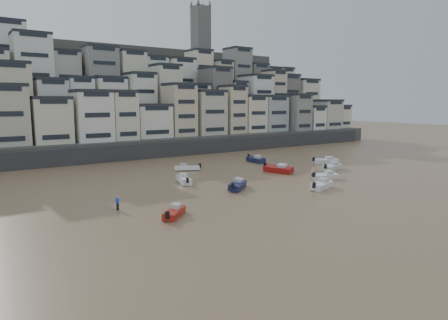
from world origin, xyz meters
TOP-DOWN VIEW (x-y plane):
  - ground at (0.00, 0.00)m, footprint 400.00×400.00m
  - harbor_wall at (10.00, 65.00)m, footprint 140.00×3.00m
  - hillside at (14.73, 104.84)m, footprint 141.04×66.00m
  - boat_a at (14.73, 19.75)m, footprint 5.72×3.34m
  - boat_b at (20.89, 24.41)m, footprint 5.07×2.76m
  - boat_c at (4.25, 26.69)m, footprint 5.37×4.75m
  - boat_d at (28.98, 29.92)m, footprint 6.30×3.56m
  - boat_e at (18.73, 33.71)m, footprint 3.60×6.42m
  - boat_f at (-0.10, 35.23)m, footprint 3.30×5.73m
  - boat_g at (34.13, 35.89)m, footprint 5.84×4.30m
  - boat_h at (6.10, 45.20)m, footprint 5.34×3.92m
  - boat_i at (23.33, 45.92)m, footprint 2.10×5.67m
  - boat_j at (-10.21, 19.20)m, footprint 4.55×4.44m
  - person_blue at (-14.51, 25.56)m, footprint 0.44×0.44m
  - person_pink at (19.83, 26.34)m, footprint 0.44×0.44m

SIDE VIEW (x-z plane):
  - ground at x=0.00m, z-range 0.00..0.00m
  - boat_j at x=-10.21m, z-range 0.00..1.31m
  - boat_b at x=20.89m, z-range 0.00..1.32m
  - boat_h at x=6.10m, z-range 0.00..1.41m
  - boat_c at x=4.25m, z-range 0.00..1.48m
  - boat_a at x=14.73m, z-range 0.00..1.48m
  - boat_f at x=-0.10m, z-range 0.00..1.49m
  - boat_i at x=23.33m, z-range 0.00..1.52m
  - boat_g at x=34.13m, z-range 0.00..1.54m
  - boat_d at x=28.98m, z-range 0.00..1.63m
  - boat_e at x=18.73m, z-range 0.00..1.67m
  - person_blue at x=-14.51m, z-range 0.00..1.74m
  - person_pink at x=19.83m, z-range 0.00..1.74m
  - harbor_wall at x=10.00m, z-range 0.00..3.50m
  - hillside at x=14.73m, z-range -11.99..38.01m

